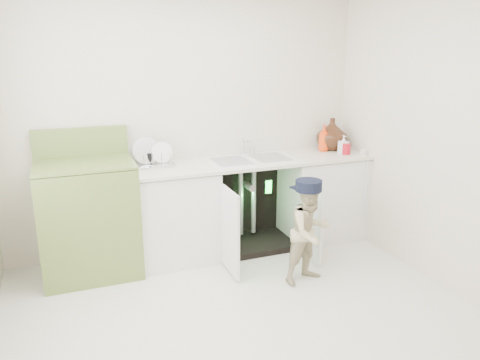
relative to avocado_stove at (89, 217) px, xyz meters
name	(u,v)px	position (x,y,z in m)	size (l,w,h in m)	color
ground	(244,317)	(0.99, -1.18, -0.52)	(3.50, 3.50, 0.00)	silver
room_shell	(244,155)	(0.99, -1.18, 0.73)	(6.00, 5.50, 1.26)	beige
counter_run	(254,201)	(1.58, 0.03, -0.05)	(2.44, 1.02, 1.24)	silver
avocado_stove	(89,217)	(0.00, 0.00, 0.00)	(0.82, 0.65, 1.27)	olive
repair_worker	(310,231)	(1.73, -0.84, -0.06)	(0.50, 0.73, 0.90)	beige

